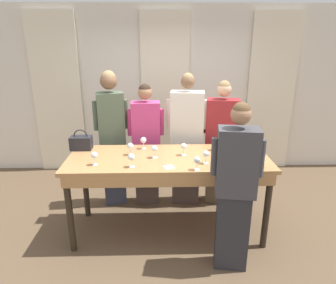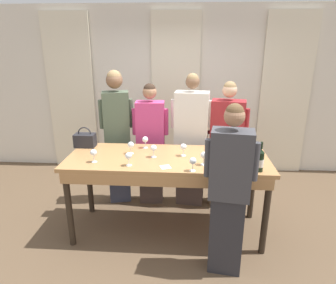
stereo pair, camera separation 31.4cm
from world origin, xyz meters
The scene contains 25 objects.
ground_plane centered at (0.00, 0.00, 0.00)m, with size 18.00×18.00×0.00m, color brown.
wall_back centered at (0.00, 2.00, 1.40)m, with size 12.00×0.06×2.80m.
curtain_panel_left centered at (-1.83, 1.93, 1.34)m, with size 0.81×0.03×2.69m.
curtain_panel_center centered at (0.00, 1.93, 1.34)m, with size 0.81×0.03×2.69m.
curtain_panel_right centered at (1.83, 1.93, 1.34)m, with size 0.81×0.03×2.69m.
tasting_bar centered at (0.00, -0.03, 0.87)m, with size 2.29×0.86×0.97m.
wine_bottle centered at (0.96, -0.33, 1.09)m, with size 0.08×0.08×0.31m.
handbag centered at (-1.05, 0.28, 1.06)m, with size 0.25×0.16×0.25m.
wine_glass_front_left centered at (-0.16, -0.02, 1.08)m, with size 0.07×0.07×0.15m.
wine_glass_front_mid centered at (0.61, 0.03, 1.08)m, with size 0.07×0.07×0.15m.
wine_glass_front_right centered at (0.18, 0.05, 1.08)m, with size 0.07×0.07×0.15m.
wine_glass_center_left centered at (-0.29, 0.28, 1.08)m, with size 0.07×0.07×0.15m.
wine_glass_center_mid centered at (-0.79, -0.21, 1.08)m, with size 0.07×0.07×0.15m.
wine_glass_center_right centered at (-0.43, 0.07, 1.08)m, with size 0.07×0.07×0.15m.
wine_glass_back_left centered at (0.40, -0.20, 1.08)m, with size 0.07×0.07×0.15m.
wine_glass_back_mid centered at (0.77, 0.06, 1.08)m, with size 0.07×0.07×0.15m.
wine_glass_back_right centered at (-0.39, -0.28, 1.08)m, with size 0.07×0.07×0.15m.
wine_glass_near_host centered at (0.57, 0.20, 1.08)m, with size 0.07×0.07×0.15m.
wine_glass_by_bottle centered at (0.28, -0.37, 1.08)m, with size 0.07×0.07×0.15m.
napkin centered at (0.00, -0.30, 0.97)m, with size 0.14×0.14×0.00m.
guest_olive_jacket centered at (-0.74, 0.70, 1.00)m, with size 0.46×0.29×1.87m.
guest_pink_top centered at (-0.28, 0.70, 0.87)m, with size 0.49×0.25×1.71m.
guest_cream_sweater centered at (0.27, 0.70, 0.93)m, with size 0.56×0.30×1.84m.
guest_striped_shirt centered at (0.75, 0.70, 0.88)m, with size 0.55×0.31×1.74m.
host_pouring centered at (0.62, -0.63, 0.88)m, with size 0.49×0.29×1.72m.
Camera 1 is at (-0.09, -3.18, 2.23)m, focal length 32.00 mm.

